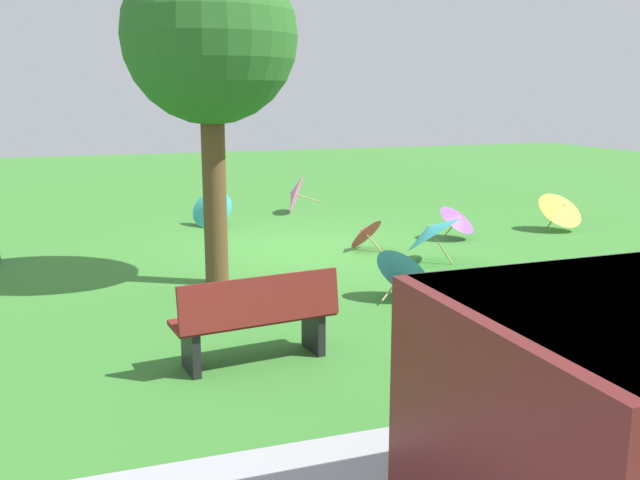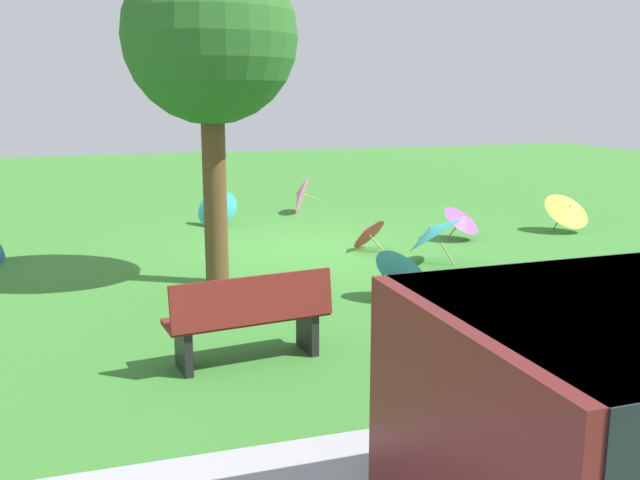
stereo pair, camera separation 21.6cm
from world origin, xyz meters
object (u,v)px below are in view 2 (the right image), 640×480
at_px(parasol_yellow_0, 568,209).
at_px(parasol_purple_0, 464,218).
at_px(parasol_teal_0, 433,231).
at_px(parasol_blue_2, 405,270).
at_px(park_bench, 250,317).
at_px(parasol_teal_1, 216,207).
at_px(parasol_pink_1, 300,193).
at_px(parasol_red_2, 367,232).
at_px(shade_tree, 210,39).

bearing_deg(parasol_yellow_0, parasol_purple_0, 1.52).
bearing_deg(parasol_teal_0, parasol_blue_2, 53.49).
bearing_deg(park_bench, parasol_teal_0, -138.18).
xyz_separation_m(parasol_purple_0, parasol_teal_1, (3.99, -2.63, -0.01)).
bearing_deg(parasol_pink_1, parasol_teal_1, 27.31).
xyz_separation_m(parasol_teal_0, parasol_pink_1, (0.67, -5.07, -0.08)).
height_order(parasol_pink_1, parasol_red_2, parasol_pink_1).
bearing_deg(parasol_purple_0, parasol_yellow_0, -178.48).
relative_size(parasol_yellow_0, parasol_blue_2, 0.99).
bearing_deg(parasol_teal_1, parasol_blue_2, 104.78).
distance_m(parasol_teal_0, parasol_teal_1, 4.84).
bearing_deg(parasol_pink_1, shade_tree, 62.60).
xyz_separation_m(park_bench, parasol_teal_1, (-0.87, -7.21, -0.07)).
distance_m(shade_tree, parasol_purple_0, 5.68).
relative_size(parasol_pink_1, parasol_red_2, 1.14).
distance_m(park_bench, shade_tree, 4.15).
xyz_separation_m(parasol_teal_0, parasol_teal_1, (2.69, -4.03, -0.11)).
bearing_deg(shade_tree, parasol_purple_0, -161.99).
bearing_deg(shade_tree, parasol_teal_1, -99.21).
bearing_deg(parasol_purple_0, parasol_red_2, 6.98).
relative_size(parasol_purple_0, parasol_red_2, 1.16).
bearing_deg(parasol_blue_2, shade_tree, -34.70).
height_order(parasol_teal_0, parasol_teal_1, parasol_teal_0).
bearing_deg(park_bench, parasol_yellow_0, -146.85).
distance_m(shade_tree, parasol_teal_0, 4.35).
relative_size(parasol_teal_0, parasol_purple_0, 1.34).
xyz_separation_m(parasol_blue_2, parasol_teal_1, (1.49, -5.64, 0.01)).
height_order(shade_tree, parasol_blue_2, shade_tree).
bearing_deg(shade_tree, parasol_yellow_0, -167.14).
relative_size(shade_tree, parasol_teal_1, 4.26).
relative_size(shade_tree, parasol_red_2, 5.36).
distance_m(park_bench, parasol_yellow_0, 8.47).
bearing_deg(parasol_purple_0, park_bench, 43.28).
xyz_separation_m(parasol_yellow_0, parasol_teal_1, (6.23, -2.57, -0.05)).
bearing_deg(parasol_teal_1, parasol_teal_0, 123.70).
bearing_deg(parasol_purple_0, parasol_blue_2, 50.29).
height_order(parasol_pink_1, parasol_purple_0, parasol_pink_1).
relative_size(parasol_teal_0, parasol_red_2, 1.56).
height_order(shade_tree, parasol_pink_1, shade_tree).
bearing_deg(parasol_yellow_0, parasol_pink_1, -40.64).
height_order(parasol_yellow_0, parasol_red_2, parasol_yellow_0).
bearing_deg(parasol_pink_1, parasol_purple_0, 118.25).
bearing_deg(shade_tree, parasol_blue_2, 145.30).
bearing_deg(parasol_yellow_0, parasol_blue_2, 32.95).
xyz_separation_m(parasol_teal_0, parasol_yellow_0, (-3.54, -1.46, -0.06)).
bearing_deg(parasol_teal_1, shade_tree, 80.79).
distance_m(parasol_red_2, parasol_teal_1, 3.53).
bearing_deg(parasol_teal_0, parasol_teal_1, -56.30).
xyz_separation_m(parasol_pink_1, parasol_teal_1, (2.02, 1.04, -0.04)).
bearing_deg(parasol_pink_1, parasol_teal_0, 97.51).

